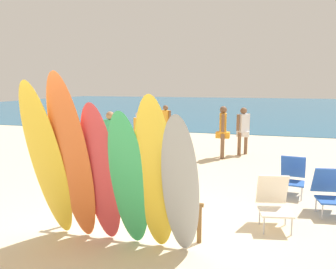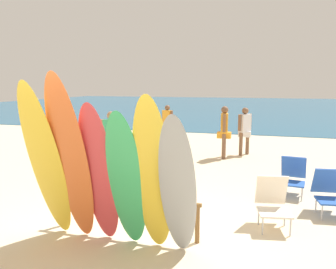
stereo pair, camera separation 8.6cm
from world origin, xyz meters
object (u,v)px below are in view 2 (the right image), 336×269
(surfboard_orange_1, at_px, (71,161))
(surfboard_grey_5, at_px, (178,188))
(surfboard_green_3, at_px, (126,181))
(beachgoer_near_rack, at_px, (224,128))
(surfboard_yellow_0, at_px, (46,163))
(beachgoer_by_water, at_px, (167,121))
(beach_chair_red, at_px, (293,175))
(surfboard_rack, at_px, (127,205))
(beachgoer_strolling, at_px, (245,128))
(beach_chair_striped, at_px, (273,201))
(surfboard_yellow_4, at_px, (153,176))
(beachgoer_midbeach, at_px, (140,132))
(surfboard_red_2, at_px, (99,175))
(beach_chair_blue, at_px, (329,191))
(beachgoer_photographing, at_px, (112,137))

(surfboard_orange_1, distance_m, surfboard_grey_5, 1.58)
(surfboard_green_3, distance_m, beachgoer_near_rack, 6.38)
(beachgoer_near_rack, bearing_deg, surfboard_yellow_0, -20.90)
(beachgoer_by_water, relative_size, beach_chair_red, 1.85)
(surfboard_yellow_0, xyz_separation_m, surfboard_green_3, (1.20, 0.10, -0.19))
(surfboard_rack, bearing_deg, beachgoer_strolling, 78.34)
(surfboard_grey_5, distance_m, beach_chair_striped, 2.01)
(surfboard_yellow_4, bearing_deg, surfboard_orange_1, -177.97)
(beachgoer_midbeach, relative_size, beach_chair_red, 1.82)
(beachgoer_by_water, bearing_deg, surfboard_yellow_0, 123.03)
(surfboard_orange_1, xyz_separation_m, beachgoer_by_water, (-1.12, 8.50, -0.39))
(surfboard_grey_5, bearing_deg, surfboard_yellow_0, 178.82)
(surfboard_yellow_0, bearing_deg, beachgoer_midbeach, 98.51)
(surfboard_rack, height_order, beach_chair_red, beach_chair_red)
(surfboard_red_2, height_order, beach_chair_blue, surfboard_red_2)
(surfboard_yellow_4, bearing_deg, surfboard_red_2, 175.70)
(beachgoer_strolling, distance_m, beach_chair_red, 4.02)
(surfboard_yellow_0, height_order, beach_chair_blue, surfboard_yellow_0)
(beachgoer_strolling, height_order, beach_chair_striped, beachgoer_strolling)
(surfboard_grey_5, relative_size, beachgoer_near_rack, 1.27)
(surfboard_red_2, bearing_deg, beachgoer_midbeach, 107.53)
(surfboard_red_2, relative_size, beach_chair_red, 2.65)
(surfboard_green_3, bearing_deg, beachgoer_strolling, 82.91)
(surfboard_yellow_0, bearing_deg, surfboard_green_3, 6.08)
(beachgoer_near_rack, distance_m, beach_chair_red, 3.69)
(beachgoer_near_rack, height_order, beachgoer_by_water, beachgoer_near_rack)
(beachgoer_near_rack, bearing_deg, beach_chair_blue, 24.73)
(surfboard_red_2, relative_size, beach_chair_striped, 2.56)
(surfboard_green_3, height_order, beachgoer_by_water, surfboard_green_3)
(surfboard_grey_5, bearing_deg, surfboard_green_3, 171.76)
(beach_chair_red, bearing_deg, surfboard_rack, -126.06)
(surfboard_orange_1, relative_size, beachgoer_midbeach, 1.75)
(surfboard_orange_1, distance_m, surfboard_red_2, 0.44)
(beachgoer_near_rack, relative_size, beach_chair_striped, 1.95)
(surfboard_rack, height_order, surfboard_grey_5, surfboard_grey_5)
(beach_chair_blue, bearing_deg, beachgoer_near_rack, 112.91)
(surfboard_red_2, relative_size, beachgoer_photographing, 1.34)
(beach_chair_blue, bearing_deg, surfboard_orange_1, -155.40)
(surfboard_orange_1, bearing_deg, surfboard_green_3, 7.32)
(surfboard_rack, relative_size, beach_chair_red, 2.90)
(surfboard_orange_1, distance_m, surfboard_yellow_4, 1.21)
(surfboard_yellow_4, relative_size, beachgoer_near_rack, 1.39)
(surfboard_yellow_0, distance_m, beachgoer_near_rack, 6.70)
(surfboard_yellow_4, distance_m, beachgoer_photographing, 4.67)
(surfboard_yellow_0, height_order, surfboard_yellow_4, surfboard_yellow_0)
(surfboard_orange_1, relative_size, surfboard_yellow_4, 1.14)
(surfboard_rack, xyz_separation_m, surfboard_green_3, (0.21, -0.48, 0.53))
(surfboard_yellow_4, relative_size, beach_chair_blue, 2.78)
(beachgoer_near_rack, bearing_deg, surfboard_green_3, -10.70)
(surfboard_rack, distance_m, surfboard_red_2, 0.77)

